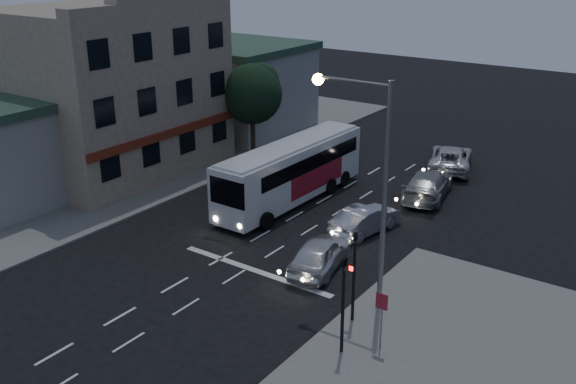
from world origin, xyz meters
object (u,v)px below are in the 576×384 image
Objects in this scene: tour_bus at (291,170)px; street_tree at (252,91)px; car_sedan_a at (366,219)px; car_sedan_b at (428,185)px; traffic_signal_side at (343,294)px; traffic_signal_main at (354,266)px; streetlight at (370,170)px; regulatory_sign at (382,312)px; car_sedan_c at (451,158)px; car_suv at (320,253)px.

street_tree is (-6.81, 5.32, 2.66)m from tour_bus.
car_sedan_a is 0.79× the size of car_sedan_b.
car_sedan_b is (6.03, 4.95, -1.06)m from tour_bus.
traffic_signal_main is at bearing 109.49° from traffic_signal_side.
tour_bus is 5.69m from car_sedan_a.
street_tree is (-15.55, 12.82, -1.23)m from streetlight.
regulatory_sign is at bearing -51.25° from streetlight.
car_sedan_b is 1.30× the size of traffic_signal_main.
car_sedan_b is 0.86× the size of street_tree.
car_sedan_a is 10.17m from regulatory_sign.
car_sedan_a is 0.77× the size of car_sedan_c.
car_suv is at bearing 73.42° from car_sedan_c.
traffic_signal_side is 0.46× the size of streetlight.
car_suv is 6.08m from streetlight.
car_suv is at bearing 128.99° from traffic_signal_side.
street_tree is (-15.81, 14.25, 2.08)m from traffic_signal_main.
street_tree reaches higher than car_sedan_a.
car_sedan_c is 21.86m from traffic_signal_side.
streetlight is (-0.26, 1.42, 3.31)m from traffic_signal_main.
tour_bus reaches higher than car_sedan_a.
car_sedan_c is at bearing 101.11° from streetlight.
car_sedan_a is at bearing 118.15° from streetlight.
traffic_signal_side is at bearing -70.51° from traffic_signal_main.
car_suv is 0.71× the size of street_tree.
car_suv is 1.07× the size of traffic_signal_main.
streetlight is (-0.96, 3.40, 3.31)m from traffic_signal_side.
traffic_signal_main is (9.00, -8.92, 0.58)m from tour_bus.
traffic_signal_main reaches higher than car_sedan_b.
tour_bus is at bearing 45.35° from car_sedan_c.
car_sedan_a is at bearing -12.40° from tour_bus.
streetlight is at bearing 127.91° from car_sedan_a.
traffic_signal_side is (4.28, -9.61, 1.73)m from car_sedan_a.
car_suv is 6.52m from regulatory_sign.
street_tree reaches higher than car_sedan_c.
car_suv is 0.82× the size of car_sedan_b.
tour_bus is at bearing -3.68° from car_sedan_a.
car_sedan_b is 16.35m from traffic_signal_side.
car_sedan_c is (-0.20, 11.73, 0.07)m from car_sedan_a.
tour_bus is 2.71× the size of traffic_signal_main.
street_tree reaches higher than tour_bus.
regulatory_sign is at bearing -41.86° from tour_bus.
tour_bus is 14.60m from traffic_signal_side.
streetlight reaches higher than tour_bus.
regulatory_sign is 5.18m from streetlight.
tour_bus is 2.09× the size of car_sedan_b.
car_sedan_a is 1.91× the size of regulatory_sign.
car_suv is 1.99× the size of regulatory_sign.
car_sedan_b reaches higher than car_suv.
tour_bus is 2.64× the size of car_sedan_a.
streetlight reaches higher than traffic_signal_side.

